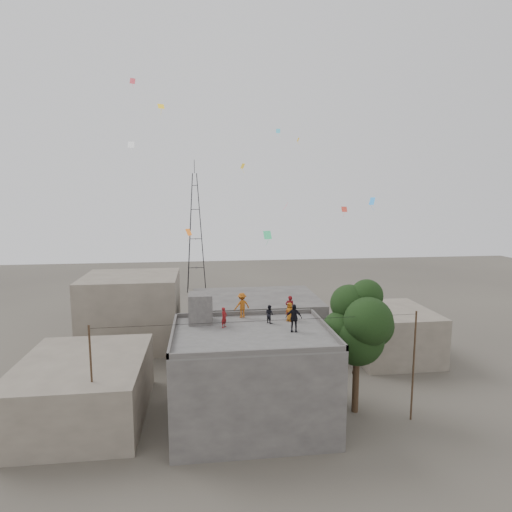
{
  "coord_description": "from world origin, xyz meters",
  "views": [
    {
      "loc": [
        -2.99,
        -26.0,
        14.71
      ],
      "look_at": [
        0.52,
        1.82,
        10.73
      ],
      "focal_mm": 30.0,
      "sensor_mm": 36.0,
      "label": 1
    }
  ],
  "objects_px": {
    "person_red_adult": "(290,308)",
    "person_dark_adult": "(294,318)",
    "tree": "(360,325)",
    "transmission_tower": "(196,233)",
    "stair_head_box": "(200,308)"
  },
  "relations": [
    {
      "from": "person_red_adult",
      "to": "person_dark_adult",
      "type": "bearing_deg",
      "value": 91.84
    },
    {
      "from": "tree",
      "to": "person_dark_adult",
      "type": "distance_m",
      "value": 4.83
    },
    {
      "from": "transmission_tower",
      "to": "stair_head_box",
      "type": "bearing_deg",
      "value": -88.77
    },
    {
      "from": "person_red_adult",
      "to": "transmission_tower",
      "type": "bearing_deg",
      "value": -71.28
    },
    {
      "from": "tree",
      "to": "stair_head_box",
      "type": "bearing_deg",
      "value": 169.26
    },
    {
      "from": "stair_head_box",
      "to": "tree",
      "type": "relative_size",
      "value": 0.22
    },
    {
      "from": "transmission_tower",
      "to": "tree",
      "type": "bearing_deg",
      "value": -73.91
    },
    {
      "from": "tree",
      "to": "person_red_adult",
      "type": "relative_size",
      "value": 5.36
    },
    {
      "from": "stair_head_box",
      "to": "person_dark_adult",
      "type": "xyz_separation_m",
      "value": [
        5.89,
        -2.79,
        -0.1
      ]
    },
    {
      "from": "stair_head_box",
      "to": "transmission_tower",
      "type": "relative_size",
      "value": 0.1
    },
    {
      "from": "stair_head_box",
      "to": "person_red_adult",
      "type": "height_order",
      "value": "stair_head_box"
    },
    {
      "from": "person_dark_adult",
      "to": "transmission_tower",
      "type": "bearing_deg",
      "value": 112.07
    },
    {
      "from": "stair_head_box",
      "to": "person_red_adult",
      "type": "xyz_separation_m",
      "value": [
        6.19,
        -0.1,
        -0.15
      ]
    },
    {
      "from": "transmission_tower",
      "to": "person_red_adult",
      "type": "relative_size",
      "value": 11.78
    },
    {
      "from": "tree",
      "to": "transmission_tower",
      "type": "height_order",
      "value": "transmission_tower"
    }
  ]
}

